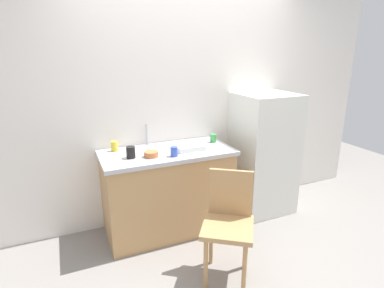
{
  "coord_description": "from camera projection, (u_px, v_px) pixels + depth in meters",
  "views": [
    {
      "loc": [
        -1.27,
        -2.12,
        1.83
      ],
      "look_at": [
        -0.09,
        0.6,
        0.92
      ],
      "focal_mm": 29.05,
      "sensor_mm": 36.0,
      "label": 1
    }
  ],
  "objects": [
    {
      "name": "cup_green",
      "position": [
        213.0,
        138.0,
        3.32
      ],
      "size": [
        0.07,
        0.07,
        0.09
      ],
      "primitive_type": "cylinder",
      "color": "green",
      "rests_on": "countertop"
    },
    {
      "name": "back_wall",
      "position": [
        185.0,
        101.0,
        3.37
      ],
      "size": [
        4.8,
        0.1,
        2.58
      ],
      "primitive_type": "cube",
      "color": "white",
      "rests_on": "ground_plane"
    },
    {
      "name": "ground_plane",
      "position": [
        227.0,
        255.0,
        2.88
      ],
      "size": [
        8.0,
        8.0,
        0.0
      ],
      "primitive_type": "plane",
      "color": "gray"
    },
    {
      "name": "chair",
      "position": [
        228.0,
        220.0,
        2.52
      ],
      "size": [
        0.56,
        0.56,
        0.89
      ],
      "rotation": [
        0.0,
        0.0,
        -0.61
      ],
      "color": "tan",
      "rests_on": "ground_plane"
    },
    {
      "name": "terracotta_bowl",
      "position": [
        151.0,
        154.0,
        2.87
      ],
      "size": [
        0.13,
        0.13,
        0.05
      ],
      "primitive_type": "cylinder",
      "color": "#C67042",
      "rests_on": "countertop"
    },
    {
      "name": "cup_blue",
      "position": [
        174.0,
        151.0,
        2.88
      ],
      "size": [
        0.07,
        0.07,
        0.09
      ],
      "primitive_type": "cylinder",
      "color": "blue",
      "rests_on": "countertop"
    },
    {
      "name": "cabinet_base",
      "position": [
        168.0,
        193.0,
        3.19
      ],
      "size": [
        1.26,
        0.6,
        0.83
      ],
      "primitive_type": "cube",
      "color": "tan",
      "rests_on": "ground_plane"
    },
    {
      "name": "faucet",
      "position": [
        147.0,
        135.0,
        3.2
      ],
      "size": [
        0.02,
        0.02,
        0.23
      ],
      "primitive_type": "cylinder",
      "color": "#B7B7BC",
      "rests_on": "countertop"
    },
    {
      "name": "dish_tray",
      "position": [
        189.0,
        147.0,
        3.08
      ],
      "size": [
        0.28,
        0.2,
        0.05
      ],
      "primitive_type": "cube",
      "color": "white",
      "rests_on": "countertop"
    },
    {
      "name": "cup_yellow",
      "position": [
        114.0,
        146.0,
        3.03
      ],
      "size": [
        0.06,
        0.06,
        0.1
      ],
      "primitive_type": "cylinder",
      "color": "yellow",
      "rests_on": "countertop"
    },
    {
      "name": "refrigerator",
      "position": [
        263.0,
        153.0,
        3.56
      ],
      "size": [
        0.63,
        0.59,
        1.37
      ],
      "primitive_type": "cube",
      "color": "silver",
      "rests_on": "ground_plane"
    },
    {
      "name": "countertop",
      "position": [
        167.0,
        152.0,
        3.06
      ],
      "size": [
        1.3,
        0.64,
        0.04
      ],
      "primitive_type": "cube",
      "color": "#B7B7BC",
      "rests_on": "cabinet_base"
    },
    {
      "name": "cup_black",
      "position": [
        131.0,
        152.0,
        2.83
      ],
      "size": [
        0.08,
        0.08,
        0.11
      ],
      "primitive_type": "cylinder",
      "color": "black",
      "rests_on": "countertop"
    }
  ]
}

